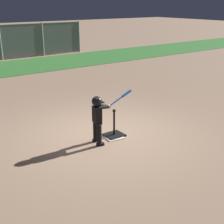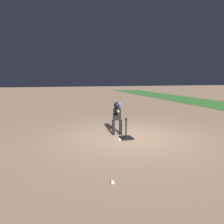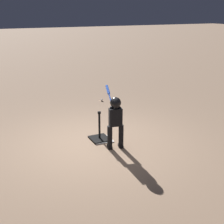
# 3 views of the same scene
# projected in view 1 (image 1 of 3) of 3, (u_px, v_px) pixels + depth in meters

# --- Properties ---
(ground_plane) EXTENTS (90.00, 90.00, 0.00)m
(ground_plane) POSITION_uv_depth(u_px,v_px,m) (104.00, 134.00, 8.00)
(ground_plane) COLOR #93755B
(home_plate) EXTENTS (0.49, 0.49, 0.02)m
(home_plate) POSITION_uv_depth(u_px,v_px,m) (113.00, 137.00, 7.83)
(home_plate) COLOR white
(home_plate) RESTS_ON ground_plane
(batting_tee) EXTENTS (0.47, 0.43, 0.70)m
(batting_tee) POSITION_uv_depth(u_px,v_px,m) (114.00, 133.00, 7.88)
(batting_tee) COLOR black
(batting_tee) RESTS_ON ground_plane
(batter_child) EXTENTS (0.99, 0.41, 1.25)m
(batter_child) POSITION_uv_depth(u_px,v_px,m) (98.00, 114.00, 7.24)
(batter_child) COLOR black
(batter_child) RESTS_ON ground_plane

